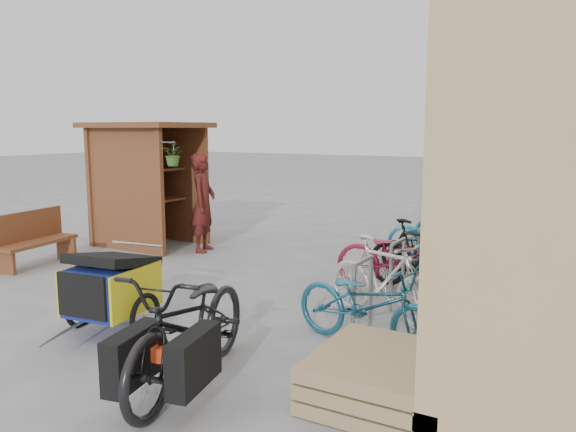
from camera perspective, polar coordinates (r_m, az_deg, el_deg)
The scene contains 17 objects.
ground at distance 7.61m, azimuth -8.97°, elevation -8.70°, with size 80.00×80.00×0.00m, color #9B9B9E.
kiosk at distance 11.31m, azimuth -14.45°, elevation 4.88°, with size 2.49×1.65×2.40m.
bike_rack at distance 8.55m, azimuth 13.61°, elevation -3.31°, with size 0.05×5.35×0.86m.
pallet_stack at distance 4.98m, azimuth 9.00°, elevation -15.81°, with size 1.00×1.20×0.40m.
bench at distance 10.28m, azimuth -24.45°, elevation -2.09°, with size 0.64×1.51×0.92m.
shopping_carts at distance 12.63m, azimuth 22.18°, elevation 0.81°, with size 0.63×2.12×1.13m.
child_trailer at distance 6.67m, azimuth -17.53°, elevation -6.75°, with size 1.02×1.67×0.97m.
cargo_bike at distance 5.12m, azimuth -9.88°, elevation -11.02°, with size 1.15×2.23×1.12m.
person_kiosk at distance 10.56m, azimuth -8.62°, elevation 1.33°, with size 0.67×0.44×1.83m, color maroon.
bike_0 at distance 5.97m, azimuth 8.07°, elevation -8.90°, with size 0.62×1.79×0.94m, color #1E607A.
bike_1 at distance 6.82m, azimuth 9.63°, elevation -6.38°, with size 0.48×1.68×1.01m, color silver.
bike_2 at distance 8.03m, azimuth 11.46°, elevation -4.15°, with size 0.66×1.90×1.00m, color maroon.
bike_3 at distance 8.07m, azimuth 13.15°, elevation -4.07°, with size 0.48×1.70×1.02m, color black.
bike_4 at distance 8.92m, azimuth 13.61°, elevation -3.57°, with size 0.53×1.53×0.80m, color black.
bike_5 at distance 9.36m, azimuth 16.18°, elevation -2.30°, with size 0.50×1.76×1.06m, color #1E607A.
bike_6 at distance 10.15m, azimuth 15.15°, elevation -1.75°, with size 0.62×1.79×0.94m, color #1E607A.
bike_7 at distance 10.63m, azimuth 16.96°, elevation -1.17°, with size 0.47×1.67×1.00m, color #1E607A.
Camera 1 is at (4.55, -5.66, 2.28)m, focal length 35.00 mm.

